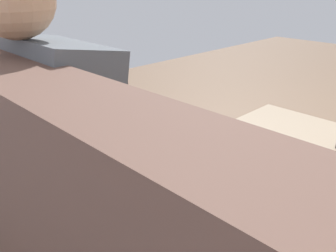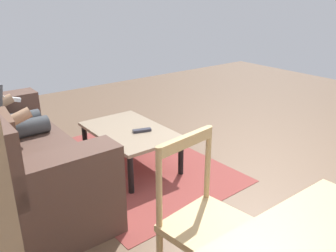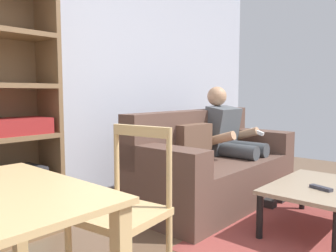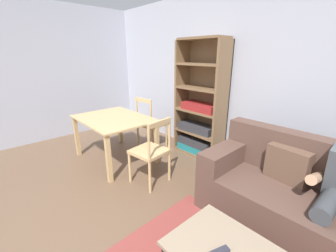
# 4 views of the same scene
# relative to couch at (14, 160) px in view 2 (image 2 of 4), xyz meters

# --- Properties ---
(ground_plane) EXTENTS (8.30, 8.30, 0.00)m
(ground_plane) POSITION_rel_couch_xyz_m (-1.20, -1.87, -0.34)
(ground_plane) COLOR brown
(couch) EXTENTS (1.86, 0.83, 0.92)m
(couch) POSITION_rel_couch_xyz_m (0.00, 0.00, 0.00)
(couch) COLOR brown
(couch) RESTS_ON ground_plane
(person_lounging) EXTENTS (0.59, 0.85, 1.16)m
(person_lounging) POSITION_rel_couch_xyz_m (0.33, -0.02, 0.26)
(person_lounging) COLOR #4C5156
(person_lounging) RESTS_ON ground_plane
(coffee_table) EXTENTS (0.95, 0.62, 0.37)m
(coffee_table) POSITION_rel_couch_xyz_m (-0.06, -1.04, -0.02)
(coffee_table) COLOR gray
(coffee_table) RESTS_ON ground_plane
(tv_remote) EXTENTS (0.10, 0.18, 0.02)m
(tv_remote) POSITION_rel_couch_xyz_m (-0.17, -1.10, 0.04)
(tv_remote) COLOR #2D2D38
(tv_remote) RESTS_ON coffee_table
(dining_chair_facing_couch) EXTENTS (0.47, 0.47, 0.91)m
(dining_chair_facing_couch) POSITION_rel_couch_xyz_m (-1.64, -0.54, 0.11)
(dining_chair_facing_couch) COLOR tan
(dining_chair_facing_couch) RESTS_ON ground_plane
(area_rug) EXTENTS (2.05, 1.48, 0.01)m
(area_rug) POSITION_rel_couch_xyz_m (-0.06, -1.04, -0.34)
(area_rug) COLOR brown
(area_rug) RESTS_ON ground_plane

